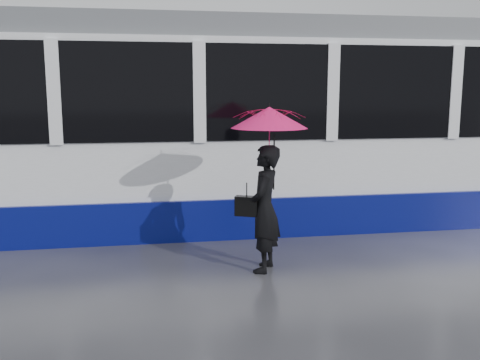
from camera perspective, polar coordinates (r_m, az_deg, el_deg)
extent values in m
plane|color=#2D2D32|center=(6.85, -10.16, -9.63)|extent=(90.00, 90.00, 0.00)
cube|color=#3F3D38|center=(8.55, -10.09, -5.67)|extent=(34.00, 0.07, 0.02)
cube|color=#3F3D38|center=(9.95, -10.05, -3.52)|extent=(34.00, 0.07, 0.02)
cube|color=white|center=(9.09, -1.88, 5.07)|extent=(24.00, 2.40, 2.95)
cube|color=#080F62|center=(9.26, -1.84, -2.44)|extent=(24.00, 2.56, 0.62)
cube|color=black|center=(9.06, -1.90, 9.34)|extent=(23.00, 2.48, 1.40)
cube|color=#5B5E63|center=(9.11, -1.94, 15.48)|extent=(23.60, 2.20, 0.35)
imported|color=black|center=(6.61, 2.63, -3.08)|extent=(0.58, 0.68, 1.58)
imported|color=#F11493|center=(6.48, 3.12, 4.50)|extent=(1.14, 1.15, 0.79)
cone|color=#F11493|center=(6.47, 3.14, 6.67)|extent=(1.22, 1.22, 0.26)
cylinder|color=black|center=(6.46, 3.15, 7.98)|extent=(0.01, 0.01, 0.06)
cylinder|color=black|center=(6.55, 3.65, 1.94)|extent=(0.02, 0.02, 0.69)
cube|color=black|center=(6.57, 0.72, -2.80)|extent=(0.31, 0.23, 0.24)
cylinder|color=black|center=(6.53, 0.72, -0.98)|extent=(0.01, 0.01, 0.18)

